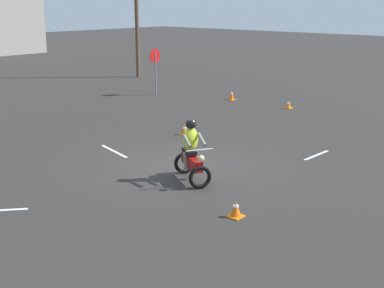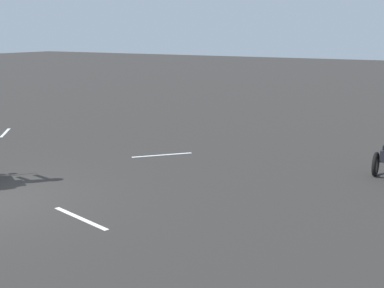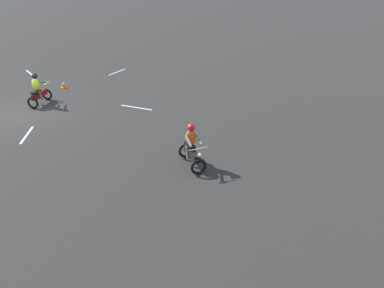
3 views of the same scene
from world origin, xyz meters
name	(u,v)px [view 1 (image 1 of 3)]	position (x,y,z in m)	size (l,w,h in m)	color
ground_plane	(185,165)	(0.00, 0.00, 0.00)	(120.00, 120.00, 0.00)	#2D2B28
motorcycle_rider_foreground	(192,154)	(-0.85, -1.00, 0.73)	(1.23, 1.51, 1.66)	black
stop_sign	(155,62)	(7.78, 9.05, 1.63)	(0.70, 0.08, 2.30)	slate
traffic_cone_near_left	(236,209)	(-2.06, -3.37, 0.18)	(0.32, 0.32, 0.37)	orange
traffic_cone_near_right	(288,105)	(9.27, 2.27, 0.15)	(0.32, 0.32, 0.32)	orange
traffic_cone_mid_center	(231,95)	(9.23, 5.39, 0.22)	(0.32, 0.32, 0.46)	orange
traffic_cone_mid_left	(184,130)	(2.67, 2.45, 0.17)	(0.32, 0.32, 0.36)	orange
lane_stripe_e	(317,155)	(3.45, -2.32, 0.00)	(0.10, 1.37, 0.01)	silver
lane_stripe_n	(114,151)	(-0.37, 2.68, 0.00)	(0.10, 1.71, 0.01)	silver
utility_pole_near	(136,4)	(11.61, 14.45, 4.38)	(0.24, 0.24, 8.76)	brown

